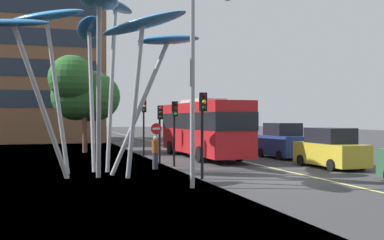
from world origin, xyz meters
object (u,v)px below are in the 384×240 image
(red_bus, at_px, (203,126))
(no_entry_sign, at_px, (156,137))
(street_lamp, at_px, (202,59))
(pedestrian, at_px, (155,153))
(traffic_light_island_mid, at_px, (160,121))
(traffic_light_kerb_far, at_px, (175,119))
(car_parked_mid, at_px, (330,149))
(car_parked_far, at_px, (282,142))
(traffic_light_opposite, at_px, (144,116))
(leaf_sculpture, at_px, (96,31))
(traffic_light_kerb_near, at_px, (203,117))

(red_bus, relative_size, no_entry_sign, 4.86)
(street_lamp, height_order, no_entry_sign, street_lamp)
(pedestrian, height_order, no_entry_sign, no_entry_sign)
(traffic_light_island_mid, distance_m, pedestrian, 3.21)
(traffic_light_kerb_far, bearing_deg, car_parked_mid, -20.90)
(traffic_light_island_mid, distance_m, car_parked_far, 8.63)
(traffic_light_opposite, distance_m, car_parked_mid, 12.39)
(traffic_light_kerb_far, xyz_separation_m, pedestrian, (-1.26, -0.86, -1.70))
(leaf_sculpture, xyz_separation_m, car_parked_far, (12.43, 5.26, -5.55))
(traffic_light_island_mid, bearing_deg, traffic_light_kerb_far, -78.08)
(traffic_light_kerb_far, height_order, car_parked_far, traffic_light_kerb_far)
(red_bus, bearing_deg, traffic_light_kerb_far, -123.65)
(traffic_light_kerb_far, height_order, pedestrian, traffic_light_kerb_far)
(traffic_light_kerb_far, distance_m, traffic_light_island_mid, 1.83)
(red_bus, relative_size, pedestrian, 6.73)
(leaf_sculpture, distance_m, street_lamp, 6.32)
(traffic_light_island_mid, xyz_separation_m, no_entry_sign, (-0.54, -1.36, -0.86))
(pedestrian, bearing_deg, no_entry_sign, 75.02)
(traffic_light_kerb_near, height_order, traffic_light_opposite, traffic_light_opposite)
(no_entry_sign, bearing_deg, street_lamp, -90.06)
(traffic_light_kerb_near, relative_size, pedestrian, 2.19)
(pedestrian, relative_size, no_entry_sign, 0.72)
(red_bus, bearing_deg, traffic_light_island_mid, -139.53)
(red_bus, relative_size, traffic_light_kerb_near, 3.08)
(traffic_light_island_mid, xyz_separation_m, car_parked_far, (8.45, 1.11, -1.36))
(traffic_light_opposite, bearing_deg, leaf_sculpture, -114.55)
(red_bus, relative_size, traffic_light_kerb_far, 3.24)
(red_bus, height_order, leaf_sculpture, leaf_sculpture)
(red_bus, xyz_separation_m, traffic_light_island_mid, (-3.63, -3.10, 0.33))
(traffic_light_kerb_far, relative_size, no_entry_sign, 1.50)
(leaf_sculpture, bearing_deg, pedestrian, 25.89)
(car_parked_far, relative_size, pedestrian, 2.44)
(traffic_light_kerb_near, xyz_separation_m, no_entry_sign, (-0.74, 5.67, -1.11))
(pedestrian, bearing_deg, street_lamp, -87.03)
(traffic_light_kerb_near, height_order, car_parked_mid, traffic_light_kerb_near)
(traffic_light_island_mid, bearing_deg, red_bus, 40.47)
(traffic_light_kerb_near, height_order, no_entry_sign, traffic_light_kerb_near)
(street_lamp, relative_size, no_entry_sign, 3.22)
(leaf_sculpture, height_order, traffic_light_kerb_far, leaf_sculpture)
(red_bus, height_order, car_parked_mid, red_bus)
(red_bus, distance_m, leaf_sculpture, 11.45)
(traffic_light_island_mid, bearing_deg, traffic_light_kerb_near, -88.35)
(red_bus, bearing_deg, traffic_light_opposite, 159.19)
(traffic_light_island_mid, relative_size, car_parked_far, 0.81)
(leaf_sculpture, height_order, car_parked_mid, leaf_sculpture)
(street_lamp, bearing_deg, car_parked_far, 48.75)
(traffic_light_kerb_near, height_order, pedestrian, traffic_light_kerb_near)
(red_bus, xyz_separation_m, car_parked_far, (4.81, -1.99, -1.03))
(traffic_light_kerb_near, bearing_deg, car_parked_mid, 16.39)
(red_bus, distance_m, car_parked_far, 5.31)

